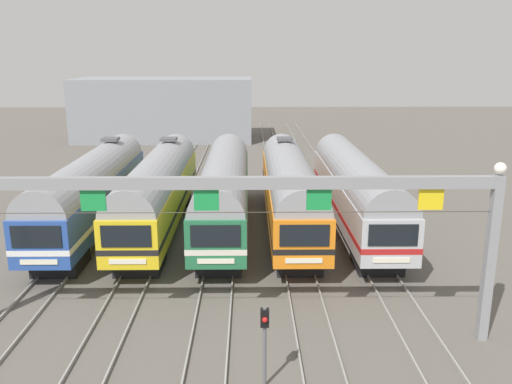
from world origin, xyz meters
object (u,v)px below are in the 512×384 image
object	(u,v)px
commuter_train_green	(224,188)
catenary_gantry	(207,210)
commuter_train_yellow	(158,188)
yard_signal_mast	(265,332)
commuter_train_stainless	(355,188)
commuter_train_blue	(92,188)
commuter_train_orange	(290,188)

from	to	relation	value
commuter_train_green	catenary_gantry	world-z (taller)	catenary_gantry
commuter_train_yellow	yard_signal_mast	xyz separation A→B (m)	(6.08, -16.45, -0.70)
catenary_gantry	yard_signal_mast	size ratio (longest dim) A/B	7.54
commuter_train_stainless	yard_signal_mast	world-z (taller)	commuter_train_stainless
commuter_train_blue	commuter_train_yellow	world-z (taller)	same
commuter_train_orange	catenary_gantry	bearing A→B (deg)	-106.71
commuter_train_yellow	catenary_gantry	size ratio (longest dim) A/B	0.84
commuter_train_green	catenary_gantry	size ratio (longest dim) A/B	0.84
commuter_train_yellow	catenary_gantry	xyz separation A→B (m)	(4.05, -13.50, 2.55)
commuter_train_orange	commuter_train_stainless	distance (m)	4.05
commuter_train_stainless	commuter_train_orange	bearing A→B (deg)	179.94
commuter_train_stainless	commuter_train_green	bearing A→B (deg)	180.00
commuter_train_green	commuter_train_stainless	xyz separation A→B (m)	(8.11, 0.00, 0.00)
commuter_train_blue	commuter_train_green	size ratio (longest dim) A/B	1.00
commuter_train_yellow	commuter_train_orange	distance (m)	8.11
commuter_train_blue	commuter_train_orange	xyz separation A→B (m)	(12.16, 0.00, 0.00)
commuter_train_yellow	commuter_train_stainless	size ratio (longest dim) A/B	1.00
commuter_train_yellow	yard_signal_mast	world-z (taller)	commuter_train_yellow
catenary_gantry	yard_signal_mast	distance (m)	4.83
commuter_train_blue	yard_signal_mast	world-z (taller)	commuter_train_blue
commuter_train_blue	commuter_train_stainless	bearing A→B (deg)	-0.02
commuter_train_blue	commuter_train_green	world-z (taller)	commuter_train_blue
commuter_train_green	commuter_train_orange	xyz separation A→B (m)	(4.05, 0.00, 0.00)
commuter_train_orange	yard_signal_mast	world-z (taller)	commuter_train_orange
commuter_train_green	commuter_train_orange	world-z (taller)	commuter_train_orange
commuter_train_blue	commuter_train_stainless	distance (m)	16.21
commuter_train_yellow	commuter_train_green	world-z (taller)	commuter_train_yellow
yard_signal_mast	commuter_train_orange	bearing A→B (deg)	82.98
commuter_train_yellow	commuter_train_orange	xyz separation A→B (m)	(8.11, 0.00, 0.00)
commuter_train_blue	commuter_train_yellow	size ratio (longest dim) A/B	1.00
commuter_train_green	yard_signal_mast	distance (m)	16.59
commuter_train_orange	commuter_train_stainless	xyz separation A→B (m)	(4.05, -0.00, -0.00)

